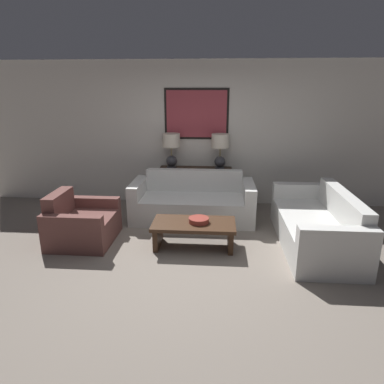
{
  "coord_description": "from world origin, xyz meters",
  "views": [
    {
      "loc": [
        0.4,
        -3.97,
        2.18
      ],
      "look_at": [
        0.03,
        0.97,
        0.65
      ],
      "focal_mm": 32.0,
      "sensor_mm": 36.0,
      "label": 1
    }
  ],
  "objects_px": {
    "couch_by_back_wall": "(193,203)",
    "couch_by_side": "(317,227)",
    "table_lamp_left": "(171,146)",
    "decorative_bowl": "(199,220)",
    "console_table": "(196,187)",
    "armchair_near_back_wall": "(81,224)",
    "coffee_table": "(194,229)",
    "table_lamp_right": "(220,147)"
  },
  "relations": [
    {
      "from": "table_lamp_left",
      "to": "couch_by_side",
      "type": "bearing_deg",
      "value": -34.85
    },
    {
      "from": "table_lamp_left",
      "to": "armchair_near_back_wall",
      "type": "bearing_deg",
      "value": -123.05
    },
    {
      "from": "table_lamp_left",
      "to": "armchair_near_back_wall",
      "type": "height_order",
      "value": "table_lamp_left"
    },
    {
      "from": "couch_by_back_wall",
      "to": "armchair_near_back_wall",
      "type": "bearing_deg",
      "value": -146.71
    },
    {
      "from": "table_lamp_left",
      "to": "decorative_bowl",
      "type": "bearing_deg",
      "value": -71.09
    },
    {
      "from": "coffee_table",
      "to": "decorative_bowl",
      "type": "relative_size",
      "value": 4.08
    },
    {
      "from": "decorative_bowl",
      "to": "armchair_near_back_wall",
      "type": "height_order",
      "value": "armchair_near_back_wall"
    },
    {
      "from": "couch_by_side",
      "to": "armchair_near_back_wall",
      "type": "relative_size",
      "value": 2.16
    },
    {
      "from": "console_table",
      "to": "table_lamp_left",
      "type": "height_order",
      "value": "table_lamp_left"
    },
    {
      "from": "console_table",
      "to": "couch_by_side",
      "type": "bearing_deg",
      "value": -40.9
    },
    {
      "from": "couch_by_back_wall",
      "to": "coffee_table",
      "type": "bearing_deg",
      "value": -85.11
    },
    {
      "from": "coffee_table",
      "to": "decorative_bowl",
      "type": "xyz_separation_m",
      "value": [
        0.07,
        0.0,
        0.13
      ]
    },
    {
      "from": "couch_by_back_wall",
      "to": "decorative_bowl",
      "type": "height_order",
      "value": "couch_by_back_wall"
    },
    {
      "from": "console_table",
      "to": "armchair_near_back_wall",
      "type": "distance_m",
      "value": 2.31
    },
    {
      "from": "armchair_near_back_wall",
      "to": "table_lamp_left",
      "type": "bearing_deg",
      "value": 56.95
    },
    {
      "from": "armchair_near_back_wall",
      "to": "coffee_table",
      "type": "bearing_deg",
      "value": -2.67
    },
    {
      "from": "console_table",
      "to": "decorative_bowl",
      "type": "bearing_deg",
      "value": -84.79
    },
    {
      "from": "table_lamp_left",
      "to": "couch_by_back_wall",
      "type": "relative_size",
      "value": 0.31
    },
    {
      "from": "couch_by_back_wall",
      "to": "decorative_bowl",
      "type": "xyz_separation_m",
      "value": [
        0.16,
        -1.1,
        0.13
      ]
    },
    {
      "from": "table_lamp_left",
      "to": "table_lamp_right",
      "type": "relative_size",
      "value": 1.0
    },
    {
      "from": "couch_by_side",
      "to": "coffee_table",
      "type": "xyz_separation_m",
      "value": [
        -1.74,
        -0.19,
        -0.0
      ]
    },
    {
      "from": "table_lamp_right",
      "to": "coffee_table",
      "type": "bearing_deg",
      "value": -101.21
    },
    {
      "from": "console_table",
      "to": "table_lamp_right",
      "type": "relative_size",
      "value": 2.11
    },
    {
      "from": "couch_by_back_wall",
      "to": "table_lamp_left",
      "type": "bearing_deg",
      "value": 123.21
    },
    {
      "from": "console_table",
      "to": "table_lamp_left",
      "type": "xyz_separation_m",
      "value": [
        -0.45,
        0.0,
        0.77
      ]
    },
    {
      "from": "table_lamp_left",
      "to": "couch_by_back_wall",
      "type": "bearing_deg",
      "value": -56.79
    },
    {
      "from": "table_lamp_right",
      "to": "armchair_near_back_wall",
      "type": "distance_m",
      "value": 2.78
    },
    {
      "from": "couch_by_back_wall",
      "to": "couch_by_side",
      "type": "bearing_deg",
      "value": -26.26
    },
    {
      "from": "console_table",
      "to": "table_lamp_right",
      "type": "height_order",
      "value": "table_lamp_right"
    },
    {
      "from": "decorative_bowl",
      "to": "armchair_near_back_wall",
      "type": "xyz_separation_m",
      "value": [
        -1.72,
        0.07,
        -0.15
      ]
    },
    {
      "from": "table_lamp_right",
      "to": "coffee_table",
      "type": "xyz_separation_m",
      "value": [
        -0.35,
        -1.78,
        -0.86
      ]
    },
    {
      "from": "table_lamp_left",
      "to": "decorative_bowl",
      "type": "relative_size",
      "value": 2.24
    },
    {
      "from": "table_lamp_left",
      "to": "couch_by_side",
      "type": "distance_m",
      "value": 2.91
    },
    {
      "from": "couch_by_back_wall",
      "to": "couch_by_side",
      "type": "height_order",
      "value": "same"
    },
    {
      "from": "decorative_bowl",
      "to": "couch_by_side",
      "type": "bearing_deg",
      "value": 6.54
    },
    {
      "from": "couch_by_side",
      "to": "coffee_table",
      "type": "height_order",
      "value": "couch_by_side"
    },
    {
      "from": "console_table",
      "to": "armchair_near_back_wall",
      "type": "xyz_separation_m",
      "value": [
        -1.56,
        -1.71,
        -0.11
      ]
    },
    {
      "from": "console_table",
      "to": "decorative_bowl",
      "type": "distance_m",
      "value": 1.79
    },
    {
      "from": "table_lamp_left",
      "to": "coffee_table",
      "type": "distance_m",
      "value": 2.05
    },
    {
      "from": "table_lamp_right",
      "to": "console_table",
      "type": "bearing_deg",
      "value": 180.0
    },
    {
      "from": "table_lamp_left",
      "to": "decorative_bowl",
      "type": "distance_m",
      "value": 2.02
    },
    {
      "from": "console_table",
      "to": "couch_by_side",
      "type": "height_order",
      "value": "couch_by_side"
    }
  ]
}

